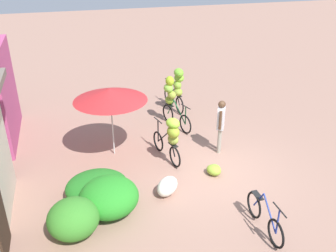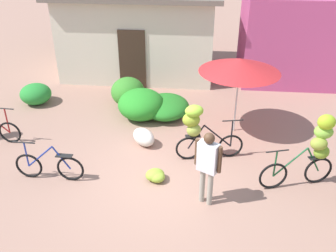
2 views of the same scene
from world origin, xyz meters
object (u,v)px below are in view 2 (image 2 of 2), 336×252
Objects in this scene: bicycle_near_pile at (49,166)px; person_vendor at (208,162)px; shop_pink at (288,37)px; building_low at (140,31)px; produce_sack at (144,137)px; bicycle_center_loaded at (198,127)px; bicycle_by_shop at (315,147)px; market_umbrella at (240,65)px; banana_pile_on_ground at (156,175)px.

bicycle_near_pile is 3.54m from person_vendor.
bicycle_near_pile is at bearing -132.38° from shop_pink.
building_low reaches higher than bicycle_near_pile.
person_vendor reaches higher than produce_sack.
bicycle_by_shop is (2.46, -0.77, 0.09)m from bicycle_center_loaded.
shop_pink is 2.04× the size of bicycle_near_pile.
building_low reaches higher than market_umbrella.
bicycle_center_loaded reaches higher than produce_sack.
building_low is at bearing 126.73° from market_umbrella.
bicycle_near_pile is at bearing -138.47° from produce_sack.
building_low is at bearing 125.63° from bicycle_by_shop.
market_umbrella is at bearing 52.56° from banana_pile_on_ground.
bicycle_center_loaded is at bearing 47.44° from banana_pile_on_ground.
produce_sack is (-3.83, 1.28, -0.75)m from bicycle_by_shop.
bicycle_center_loaded reaches higher than banana_pile_on_ground.
bicycle_near_pile is (-6.22, -6.82, -1.15)m from shop_pink.
market_umbrella is 2.84m from bicycle_by_shop.
produce_sack is at bearing -157.75° from market_umbrella.
bicycle_by_shop is 4.11m from produce_sack.
banana_pile_on_ground is (-0.88, -0.95, -0.75)m from bicycle_center_loaded.
building_low reaches higher than produce_sack.
banana_pile_on_ground is (-3.88, -6.65, -1.36)m from shop_pink.
shop_pink is 1.88× the size of bicycle_by_shop.
banana_pile_on_ground is 1.55m from person_vendor.
shop_pink reaches higher than market_umbrella.
produce_sack is at bearing 159.55° from bicycle_center_loaded.
market_umbrella is at bearing 76.22° from person_vendor.
produce_sack is (-2.35, -0.96, -1.67)m from market_umbrella.
market_umbrella is at bearing 31.74° from bicycle_near_pile.
produce_sack is 0.43× the size of person_vendor.
market_umbrella is at bearing -53.27° from building_low.
shop_pink is (5.31, -0.18, -0.02)m from building_low.
banana_pile_on_ground is at bearing -120.27° from shop_pink.
person_vendor is (-0.75, -3.06, -0.89)m from market_umbrella.
shop_pink is 6.47m from bicycle_center_loaded.
person_vendor reaches higher than bicycle_near_pile.
market_umbrella reaches higher than banana_pile_on_ground.
shop_pink is 1.97× the size of bicycle_center_loaded.
bicycle_by_shop is 2.43× the size of produce_sack.
building_low is 1.81× the size of shop_pink.
market_umbrella is 2.04m from bicycle_center_loaded.
produce_sack is at bearing -130.17° from shop_pink.
person_vendor reaches higher than bicycle_center_loaded.
bicycle_center_loaded is at bearing 98.37° from person_vendor.
person_vendor is (0.23, -1.58, 0.12)m from bicycle_center_loaded.
shop_pink is at bearing 85.17° from bicycle_by_shop.
banana_pile_on_ground is (-3.33, -0.19, -0.84)m from bicycle_by_shop.
market_umbrella reaches higher than bicycle_near_pile.
shop_pink is 1.95× the size of person_vendor.
building_low is 7.90m from person_vendor.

